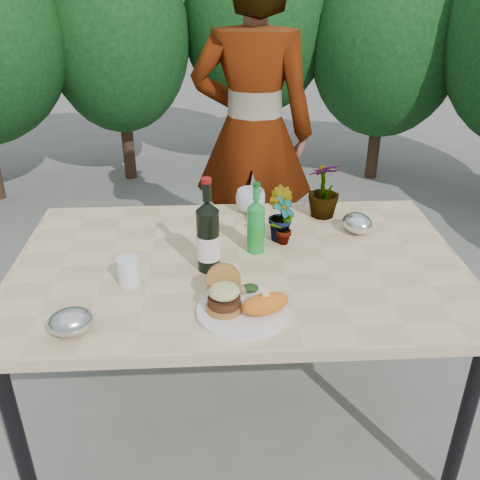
{
  "coord_description": "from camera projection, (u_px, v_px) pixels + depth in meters",
  "views": [
    {
      "loc": [
        -0.08,
        -1.64,
        1.71
      ],
      "look_at": [
        0.0,
        -0.08,
        0.88
      ],
      "focal_mm": 40.0,
      "sensor_mm": 36.0,
      "label": 1
    }
  ],
  "objects": [
    {
      "name": "foil_packet_right",
      "position": [
        357.0,
        223.0,
        2.09
      ],
      "size": [
        0.15,
        0.16,
        0.08
      ],
      "primitive_type": "ellipsoid",
      "rotation": [
        0.0,
        0.0,
        1.99
      ],
      "color": "silver",
      "rests_on": "patio_table"
    },
    {
      "name": "seedling_mid",
      "position": [
        279.0,
        214.0,
        2.02
      ],
      "size": [
        0.12,
        0.14,
        0.21
      ],
      "primitive_type": "imported",
      "rotation": [
        0.0,
        0.0,
        1.92
      ],
      "color": "#28591E",
      "rests_on": "patio_table"
    },
    {
      "name": "grilled_veg",
      "position": [
        246.0,
        289.0,
        1.7
      ],
      "size": [
        0.08,
        0.05,
        0.03
      ],
      "color": "olive",
      "rests_on": "dinner_plate"
    },
    {
      "name": "sweet_potato",
      "position": [
        265.0,
        304.0,
        1.6
      ],
      "size": [
        0.17,
        0.12,
        0.06
      ],
      "primitive_type": "ellipsoid",
      "rotation": [
        0.0,
        0.0,
        0.35
      ],
      "color": "orange",
      "rests_on": "dinner_plate"
    },
    {
      "name": "foil_packet_left",
      "position": [
        71.0,
        322.0,
        1.53
      ],
      "size": [
        0.16,
        0.14,
        0.08
      ],
      "primitive_type": "ellipsoid",
      "rotation": [
        0.0,
        0.0,
        0.29
      ],
      "color": "#B9BBC0",
      "rests_on": "patio_table"
    },
    {
      "name": "patio_table",
      "position": [
        239.0,
        275.0,
        1.93
      ],
      "size": [
        1.6,
        1.0,
        0.75
      ],
      "color": "beige",
      "rests_on": "ground"
    },
    {
      "name": "sparkling_water",
      "position": [
        256.0,
        227.0,
        1.93
      ],
      "size": [
        0.07,
        0.07,
        0.27
      ],
      "rotation": [
        0.0,
        0.0,
        0.05
      ],
      "color": "#1A9135",
      "rests_on": "patio_table"
    },
    {
      "name": "seedling_right",
      "position": [
        324.0,
        190.0,
        2.19
      ],
      "size": [
        0.16,
        0.16,
        0.24
      ],
      "primitive_type": "imported",
      "rotation": [
        0.0,
        0.0,
        3.4
      ],
      "color": "#255F20",
      "rests_on": "patio_table"
    },
    {
      "name": "plastic_cup",
      "position": [
        128.0,
        271.0,
        1.76
      ],
      "size": [
        0.07,
        0.07,
        0.09
      ],
      "primitive_type": "cylinder",
      "color": "white",
      "rests_on": "patio_table"
    },
    {
      "name": "person",
      "position": [
        253.0,
        134.0,
        2.81
      ],
      "size": [
        0.71,
        0.52,
        1.78
      ],
      "primitive_type": "imported",
      "rotation": [
        0.0,
        0.0,
        2.99
      ],
      "color": "#8B5D45",
      "rests_on": "ground"
    },
    {
      "name": "wine_bottle",
      "position": [
        208.0,
        237.0,
        1.81
      ],
      "size": [
        0.08,
        0.08,
        0.34
      ],
      "rotation": [
        0.0,
        0.0,
        -0.23
      ],
      "color": "black",
      "rests_on": "patio_table"
    },
    {
      "name": "burger_stack",
      "position": [
        224.0,
        294.0,
        1.62
      ],
      "size": [
        0.11,
        0.16,
        0.11
      ],
      "color": "#B7722D",
      "rests_on": "dinner_plate"
    },
    {
      "name": "dinner_plate",
      "position": [
        242.0,
        311.0,
        1.63
      ],
      "size": [
        0.28,
        0.28,
        0.01
      ],
      "primitive_type": "cylinder",
      "color": "white",
      "rests_on": "patio_table"
    },
    {
      "name": "seedling_left",
      "position": [
        284.0,
        221.0,
        1.98
      ],
      "size": [
        0.12,
        0.12,
        0.19
      ],
      "primitive_type": "imported",
      "rotation": [
        0.0,
        0.0,
        0.76
      ],
      "color": "#28551D",
      "rests_on": "patio_table"
    },
    {
      "name": "shrub_hedge",
      "position": [
        236.0,
        69.0,
        3.22
      ],
      "size": [
        6.82,
        5.04,
        2.03
      ],
      "color": "#382316",
      "rests_on": "ground"
    },
    {
      "name": "blue_bowl",
      "position": [
        250.0,
        201.0,
        2.26
      ],
      "size": [
        0.13,
        0.13,
        0.1
      ],
      "primitive_type": "imported",
      "rotation": [
        0.0,
        0.0,
        0.04
      ],
      "color": "silver",
      "rests_on": "patio_table"
    },
    {
      "name": "ground",
      "position": [
        239.0,
        415.0,
        2.26
      ],
      "size": [
        80.0,
        80.0,
        0.0
      ],
      "primitive_type": "plane",
      "color": "slate",
      "rests_on": "ground"
    }
  ]
}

